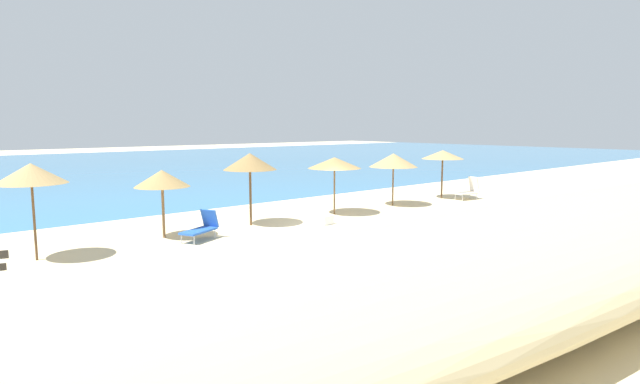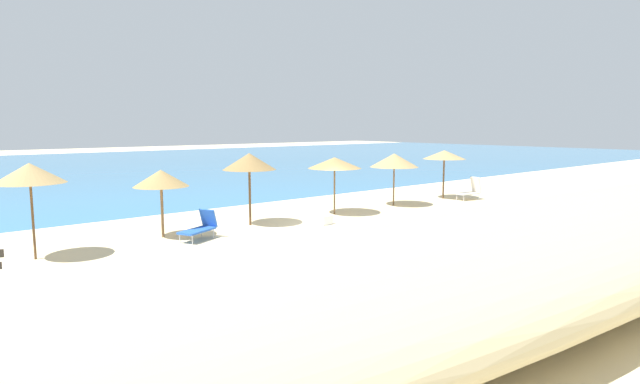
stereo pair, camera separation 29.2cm
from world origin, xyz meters
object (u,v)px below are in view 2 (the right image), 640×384
object	(u,v)px
beach_umbrella_4	(394,160)
lounge_chair_1	(471,190)
beach_umbrella_2	(249,162)
beach_umbrella_3	(335,163)
cooler_box	(325,220)
beach_umbrella_5	(444,155)
lounge_chair_0	(200,227)
beach_umbrella_1	(161,178)
beach_umbrella_0	(30,173)

from	to	relation	value
beach_umbrella_4	lounge_chair_1	distance (m)	5.21
beach_umbrella_2	beach_umbrella_3	xyz separation A→B (m)	(4.34, -0.29, -0.24)
beach_umbrella_3	cooler_box	distance (m)	3.33
beach_umbrella_2	beach_umbrella_5	world-z (taller)	beach_umbrella_2
lounge_chair_0	lounge_chair_1	bearing A→B (deg)	-116.57
beach_umbrella_4	lounge_chair_1	xyz separation A→B (m)	(4.71, -1.36, -1.76)
beach_umbrella_1	lounge_chair_0	distance (m)	2.25
beach_umbrella_0	lounge_chair_1	world-z (taller)	beach_umbrella_0
beach_umbrella_0	lounge_chair_1	bearing A→B (deg)	-3.45
lounge_chair_0	lounge_chair_1	distance (m)	15.89
beach_umbrella_0	beach_umbrella_1	xyz separation A→B (m)	(4.26, 0.46, -0.47)
beach_umbrella_0	beach_umbrella_2	bearing A→B (deg)	2.80
beach_umbrella_3	beach_umbrella_4	bearing A→B (deg)	-0.22
beach_umbrella_3	cooler_box	xyz separation A→B (m)	(-1.96, -1.62, -2.15)
beach_umbrella_3	cooler_box	world-z (taller)	beach_umbrella_3
beach_umbrella_3	lounge_chair_1	world-z (taller)	beach_umbrella_3
beach_umbrella_0	beach_umbrella_5	distance (m)	20.24
beach_umbrella_1	cooler_box	xyz separation A→B (m)	(6.07, -1.98, -1.95)
beach_umbrella_1	beach_umbrella_3	xyz separation A→B (m)	(8.03, -0.36, 0.20)
lounge_chair_0	cooler_box	bearing A→B (deg)	-123.16
beach_umbrella_1	beach_umbrella_5	distance (m)	16.00
beach_umbrella_0	beach_umbrella_3	xyz separation A→B (m)	(12.29, 0.10, -0.28)
cooler_box	beach_umbrella_3	bearing A→B (deg)	39.53
beach_umbrella_1	beach_umbrella_5	world-z (taller)	beach_umbrella_5
beach_umbrella_2	lounge_chair_1	world-z (taller)	beach_umbrella_2
beach_umbrella_5	cooler_box	bearing A→B (deg)	-171.49
beach_umbrella_2	beach_umbrella_5	xyz separation A→B (m)	(12.30, -0.42, -0.16)
lounge_chair_0	cooler_box	distance (m)	5.27
beach_umbrella_0	beach_umbrella_4	bearing A→B (deg)	0.31
beach_umbrella_0	beach_umbrella_2	distance (m)	7.95
beach_umbrella_1	beach_umbrella_2	bearing A→B (deg)	-1.12
beach_umbrella_1	lounge_chair_0	bearing A→B (deg)	-54.15
beach_umbrella_2	beach_umbrella_5	size ratio (longest dim) A/B	1.10
beach_umbrella_1	beach_umbrella_2	distance (m)	3.71
beach_umbrella_0	cooler_box	xyz separation A→B (m)	(10.32, -1.51, -2.43)
beach_umbrella_0	beach_umbrella_5	bearing A→B (deg)	-0.09
beach_umbrella_3	lounge_chair_0	world-z (taller)	beach_umbrella_3
beach_umbrella_3	cooler_box	bearing A→B (deg)	-140.47
beach_umbrella_5	lounge_chair_0	distance (m)	15.27
beach_umbrella_3	beach_umbrella_5	bearing A→B (deg)	-0.97
beach_umbrella_2	lounge_chair_0	xyz separation A→B (m)	(-2.82, -1.13, -2.13)
beach_umbrella_1	beach_umbrella_4	bearing A→B (deg)	-1.78
beach_umbrella_1	beach_umbrella_5	size ratio (longest dim) A/B	0.92
beach_umbrella_3	beach_umbrella_4	world-z (taller)	beach_umbrella_4
beach_umbrella_4	beach_umbrella_2	bearing A→B (deg)	177.94
beach_umbrella_4	beach_umbrella_5	bearing A→B (deg)	-1.72
lounge_chair_0	beach_umbrella_5	bearing A→B (deg)	-111.98
beach_umbrella_1	lounge_chair_1	xyz separation A→B (m)	(16.75, -1.73, -1.63)
cooler_box	beach_umbrella_1	bearing A→B (deg)	161.97
beach_umbrella_0	beach_umbrella_2	size ratio (longest dim) A/B	1.00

